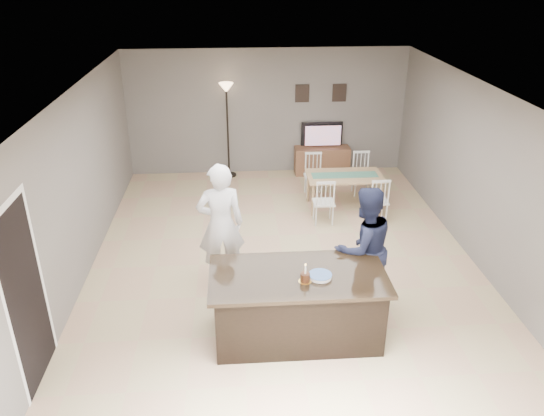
{
  "coord_description": "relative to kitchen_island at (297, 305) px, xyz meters",
  "views": [
    {
      "loc": [
        -0.71,
        -7.2,
        4.34
      ],
      "look_at": [
        -0.21,
        -0.3,
        1.09
      ],
      "focal_mm": 35.0,
      "sensor_mm": 36.0,
      "label": 1
    }
  ],
  "objects": [
    {
      "name": "tv_screen_glow",
      "position": [
        1.2,
        5.56,
        0.42
      ],
      "size": [
        0.78,
        0.0,
        0.78
      ],
      "primitive_type": "plane",
      "rotation": [
        1.57,
        0.0,
        3.14
      ],
      "color": "orange",
      "rests_on": "tv_console"
    },
    {
      "name": "doorway",
      "position": [
        -2.99,
        -0.5,
        0.8
      ],
      "size": [
        0.0,
        2.1,
        2.65
      ],
      "color": "black",
      "rests_on": "floor"
    },
    {
      "name": "floor",
      "position": [
        0.0,
        1.8,
        -0.45
      ],
      "size": [
        8.0,
        8.0,
        0.0
      ],
      "primitive_type": "plane",
      "color": "tan",
      "rests_on": "ground"
    },
    {
      "name": "picture_frames",
      "position": [
        1.15,
        5.78,
        1.3
      ],
      "size": [
        1.1,
        0.02,
        0.38
      ],
      "color": "black",
      "rests_on": "room_shell"
    },
    {
      "name": "floor_lamp",
      "position": [
        -0.86,
        5.56,
        1.13
      ],
      "size": [
        0.31,
        0.31,
        2.04
      ],
      "color": "black",
      "rests_on": "floor"
    },
    {
      "name": "woman",
      "position": [
        -0.95,
        1.34,
        0.47
      ],
      "size": [
        0.72,
        0.52,
        1.84
      ],
      "primitive_type": "imported",
      "rotation": [
        0.0,
        0.0,
        3.27
      ],
      "color": "silver",
      "rests_on": "floor"
    },
    {
      "name": "dining_table",
      "position": [
        1.33,
        3.75,
        0.1
      ],
      "size": [
        1.42,
        1.59,
        0.86
      ],
      "rotation": [
        0.0,
        0.0,
        -0.0
      ],
      "color": "tan",
      "rests_on": "floor"
    },
    {
      "name": "tv_console",
      "position": [
        1.2,
        5.57,
        -0.15
      ],
      "size": [
        1.2,
        0.4,
        0.6
      ],
      "primitive_type": "cube",
      "color": "brown",
      "rests_on": "floor"
    },
    {
      "name": "plate_stack",
      "position": [
        0.25,
        -0.09,
        0.47
      ],
      "size": [
        0.28,
        0.28,
        0.04
      ],
      "color": "white",
      "rests_on": "kitchen_island"
    },
    {
      "name": "man",
      "position": [
        0.95,
        0.63,
        0.41
      ],
      "size": [
        1.01,
        0.9,
        1.73
      ],
      "primitive_type": "imported",
      "rotation": [
        0.0,
        0.0,
        3.48
      ],
      "color": "#191D37",
      "rests_on": "floor"
    },
    {
      "name": "room_shell",
      "position": [
        0.0,
        1.8,
        1.22
      ],
      "size": [
        8.0,
        8.0,
        8.0
      ],
      "color": "slate",
      "rests_on": "floor"
    },
    {
      "name": "television",
      "position": [
        1.2,
        5.64,
        0.41
      ],
      "size": [
        0.91,
        0.12,
        0.53
      ],
      "primitive_type": "imported",
      "rotation": [
        0.0,
        0.0,
        3.14
      ],
      "color": "black",
      "rests_on": "tv_console"
    },
    {
      "name": "birthday_cake",
      "position": [
        0.06,
        -0.16,
        0.5
      ],
      "size": [
        0.16,
        0.16,
        0.24
      ],
      "color": "#EBB745",
      "rests_on": "kitchen_island"
    },
    {
      "name": "kitchen_island",
      "position": [
        0.0,
        0.0,
        0.0
      ],
      "size": [
        2.15,
        1.1,
        0.9
      ],
      "color": "black",
      "rests_on": "floor"
    }
  ]
}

